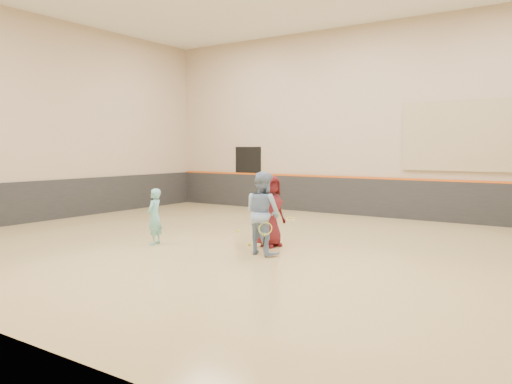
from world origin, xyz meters
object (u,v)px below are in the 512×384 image
Objects in this scene: instructor at (263,213)px; girl at (154,217)px; young_man at (270,211)px; spare_racket at (291,217)px.

girl is at bearing 24.76° from instructor.
young_man is (-0.30, 0.76, -0.06)m from instructor.
spare_racket is at bearing 156.40° from girl.
young_man reaches higher than girl.
instructor is 1.07× the size of young_man.
spare_racket is (-2.01, 4.65, -0.77)m from instructor.
instructor reaches higher than young_man.
spare_racket is (-1.72, 3.90, -0.71)m from young_man.
instructor is (2.55, 0.51, 0.21)m from girl.
girl is 2.58m from young_man.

